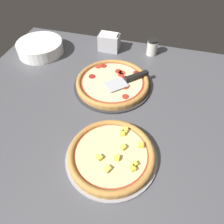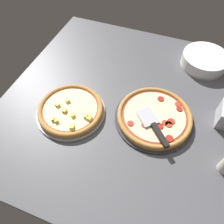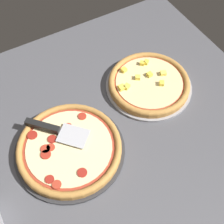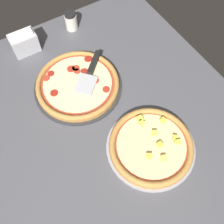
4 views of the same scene
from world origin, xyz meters
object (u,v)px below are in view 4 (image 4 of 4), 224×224
(pizza_front, at_px, (78,84))
(pizza_back, at_px, (151,145))
(parmesan_shaker, at_px, (71,21))
(serving_spatula, at_px, (92,68))
(napkin_holder, at_px, (24,43))

(pizza_front, relative_size, pizza_back, 1.12)
(pizza_front, bearing_deg, parmesan_shaker, -112.90)
(serving_spatula, xyz_separation_m, parmesan_shaker, (-0.05, -0.31, -0.00))
(pizza_front, height_order, napkin_holder, napkin_holder)
(napkin_holder, bearing_deg, serving_spatula, 124.36)
(parmesan_shaker, bearing_deg, pizza_front, 67.10)
(parmesan_shaker, bearing_deg, pizza_back, 87.11)
(pizza_front, distance_m, parmesan_shaker, 0.36)
(serving_spatula, bearing_deg, pizza_back, 92.30)
(pizza_front, distance_m, pizza_back, 0.41)
(pizza_back, relative_size, serving_spatula, 1.60)
(pizza_front, height_order, serving_spatula, serving_spatula)
(serving_spatula, height_order, napkin_holder, napkin_holder)
(serving_spatula, relative_size, napkin_holder, 1.67)
(pizza_front, xyz_separation_m, parmesan_shaker, (-0.14, -0.33, 0.02))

